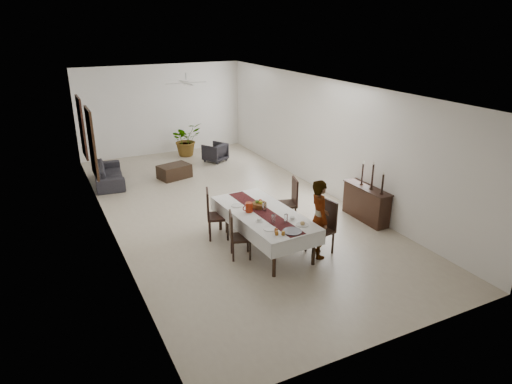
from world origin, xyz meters
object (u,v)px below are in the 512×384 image
sideboard_body (366,204)px  sofa (109,174)px  woman (319,219)px  dining_table_top (263,214)px  red_pitcher (249,207)px

sideboard_body → sofa: sideboard_body is taller
woman → sideboard_body: 2.36m
dining_table_top → woman: bearing=-49.7°
woman → dining_table_top: bearing=58.1°
sideboard_body → red_pitcher: bearing=179.7°
sideboard_body → sofa: 7.67m
woman → sofa: bearing=40.2°
sofa → dining_table_top: bearing=-151.9°
dining_table_top → sideboard_body: size_ratio=1.86×
red_pitcher → woman: size_ratio=0.13×
woman → sideboard_body: size_ratio=1.22×
dining_table_top → sideboard_body: 2.95m
woman → red_pitcher: bearing=61.9°
dining_table_top → red_pitcher: bearing=149.0°
dining_table_top → sofa: (-2.31, 5.74, -0.47)m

